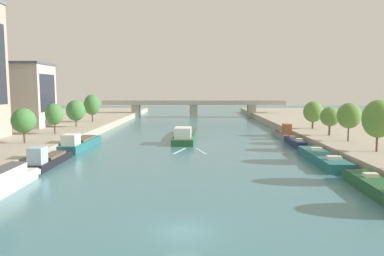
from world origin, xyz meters
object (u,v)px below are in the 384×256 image
object	(u,v)px
moored_boat_right_near	(323,158)
tree_right_distant	(313,112)
bridge_far	(194,107)
moored_boat_left_end	(80,143)
moored_boat_right_downstream	(295,142)
moored_boat_left_midway	(7,180)
tree_left_third	(54,114)
tree_left_far	(76,111)
barge_midriver	(185,135)
moored_boat_right_gap_after	(382,189)
moored_boat_right_second	(283,133)
tree_left_by_lamp	(92,105)
tree_right_past_mid	(330,117)
tree_left_second	(24,121)
tree_right_end_of_row	(349,116)
tree_right_third	(378,119)
moored_boat_left_far	(48,159)

from	to	relation	value
moored_boat_right_near	tree_right_distant	distance (m)	30.16
tree_right_distant	bridge_far	xyz separation A→B (m)	(-26.57, 53.32, -1.48)
moored_boat_left_end	moored_boat_right_downstream	xyz separation A→B (m)	(38.66, 3.39, -0.30)
moored_boat_left_midway	moored_boat_right_downstream	bearing A→B (deg)	38.32
tree_left_third	tree_left_far	xyz separation A→B (m)	(-0.13, 13.02, -0.06)
barge_midriver	moored_boat_right_gap_after	bearing A→B (deg)	-62.83
moored_boat_right_second	tree_left_by_lamp	size ratio (longest dim) A/B	1.46
tree_left_third	tree_right_past_mid	distance (m)	52.63
moored_boat_left_end	moored_boat_right_second	xyz separation A→B (m)	(39.06, 14.46, -0.04)
moored_boat_left_end	tree_left_second	world-z (taller)	tree_left_second
moored_boat_right_gap_after	tree_right_past_mid	xyz separation A→B (m)	(6.96, 33.49, 4.56)
barge_midriver	moored_boat_right_gap_after	xyz separation A→B (m)	(20.50, -39.94, -0.28)
tree_right_end_of_row	tree_right_distant	size ratio (longest dim) A/B	1.07
moored_boat_right_near	tree_right_end_of_row	xyz separation A→B (m)	(7.47, 9.60, 5.32)
moored_boat_right_downstream	bridge_far	xyz separation A→B (m)	(-19.14, 66.70, 3.27)
moored_boat_right_gap_after	barge_midriver	bearing A→B (deg)	117.17
moored_boat_right_gap_after	tree_left_far	distance (m)	66.57
moored_boat_left_midway	tree_right_distant	distance (m)	62.77
barge_midriver	moored_boat_left_midway	distance (m)	41.86
barge_midriver	moored_boat_left_midway	size ratio (longest dim) A/B	2.02
tree_right_third	tree_right_end_of_row	distance (m)	10.11
tree_right_end_of_row	tree_right_past_mid	xyz separation A→B (m)	(-0.38, 7.60, -0.75)
moored_boat_right_second	tree_right_past_mid	world-z (taller)	tree_right_past_mid
moored_boat_right_near	tree_left_third	distance (m)	49.48
moored_boat_left_end	tree_left_second	size ratio (longest dim) A/B	2.70
barge_midriver	moored_boat_left_end	bearing A→B (deg)	-147.29
moored_boat_right_gap_after	tree_right_third	size ratio (longest dim) A/B	1.92
tree_left_far	moored_boat_right_near	bearing A→B (deg)	-34.86
moored_boat_left_far	tree_left_by_lamp	xyz separation A→B (m)	(-7.34, 47.43, 5.34)
moored_boat_left_midway	tree_right_end_of_row	bearing A→B (deg)	28.09
moored_boat_right_downstream	tree_right_third	xyz separation A→B (m)	(7.09, -15.93, 5.64)
tree_left_second	tree_left_by_lamp	bearing A→B (deg)	89.67
bridge_far	tree_left_second	bearing A→B (deg)	-109.61
tree_left_by_lamp	tree_left_far	bearing A→B (deg)	-90.29
tree_left_second	tree_left_far	bearing A→B (deg)	89.66
bridge_far	moored_boat_right_near	bearing A→B (deg)	-77.00
moored_boat_left_far	tree_right_end_of_row	xyz separation A→B (m)	(45.71, 12.20, 5.10)
moored_boat_right_second	barge_midriver	bearing A→B (deg)	-172.31
moored_boat_right_gap_after	moored_boat_left_midway	bearing A→B (deg)	177.25
tree_left_by_lamp	moored_boat_left_midway	bearing A→B (deg)	-82.38
moored_boat_right_second	moored_boat_left_midway	bearing A→B (deg)	-133.03
moored_boat_right_gap_after	moored_boat_right_downstream	xyz separation A→B (m)	(0.05, 31.71, -0.02)
tree_left_far	tree_right_past_mid	size ratio (longest dim) A/B	1.14
moored_boat_left_end	tree_right_third	size ratio (longest dim) A/B	2.11
bridge_far	moored_boat_right_second	bearing A→B (deg)	-70.65
moored_boat_right_gap_after	tree_right_end_of_row	distance (m)	27.43
moored_boat_left_far	tree_left_second	size ratio (longest dim) A/B	2.12
tree_left_third	tree_right_third	bearing A→B (deg)	-20.07
tree_left_third	tree_left_far	size ratio (longest dim) A/B	0.96
moored_boat_right_gap_after	tree_right_end_of_row	world-z (taller)	tree_right_end_of_row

